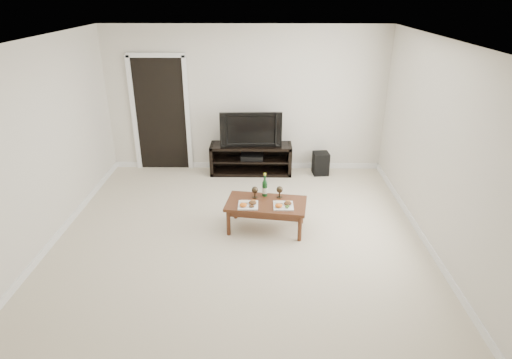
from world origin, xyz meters
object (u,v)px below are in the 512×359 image
(coffee_table, at_px, (266,216))
(subwoofer, at_px, (321,163))
(television, at_px, (251,128))
(media_console, at_px, (251,159))

(coffee_table, bearing_deg, subwoofer, 63.16)
(television, bearing_deg, media_console, 0.00)
(subwoofer, relative_size, coffee_table, 0.37)
(media_console, height_order, coffee_table, media_console)
(television, relative_size, coffee_table, 0.99)
(media_console, bearing_deg, television, 0.00)
(television, bearing_deg, subwoofer, -4.10)
(coffee_table, bearing_deg, television, 97.56)
(media_console, xyz_separation_m, subwoofer, (1.28, -0.03, -0.07))
(subwoofer, distance_m, coffee_table, 2.24)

